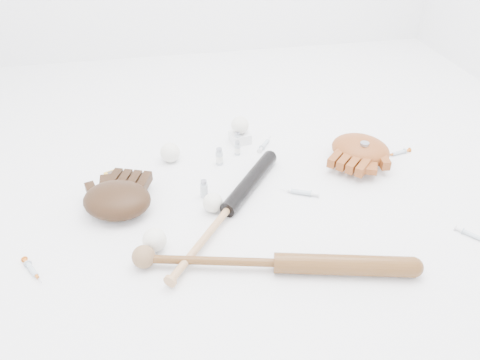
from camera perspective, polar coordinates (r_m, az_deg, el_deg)
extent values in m
plane|color=white|center=(1.73, 0.31, -2.00)|extent=(3.00, 3.00, 0.00)
cube|color=gold|center=(1.90, -15.10, 0.51)|extent=(0.08, 0.10, 0.00)
cube|color=white|center=(2.04, -0.01, 5.23)|extent=(0.09, 0.09, 0.04)
sphere|color=white|center=(2.01, -0.01, 6.71)|extent=(0.08, 0.08, 0.08)
sphere|color=white|center=(1.51, -10.38, -7.19)|extent=(0.08, 0.08, 0.08)
sphere|color=white|center=(1.92, -8.52, 3.32)|extent=(0.08, 0.08, 0.08)
sphere|color=white|center=(1.64, -3.34, -2.78)|extent=(0.07, 0.07, 0.07)
sphere|color=brown|center=(1.47, -11.66, -9.15)|extent=(0.07, 0.07, 0.07)
cylinder|color=silver|center=(1.95, -0.31, 3.93)|extent=(0.02, 0.02, 0.06)
cylinder|color=silver|center=(2.01, -0.31, 5.07)|extent=(0.03, 0.03, 0.07)
cylinder|color=silver|center=(1.88, -2.54, 2.90)|extent=(0.03, 0.03, 0.07)
cylinder|color=silver|center=(1.93, 14.75, 3.08)|extent=(0.04, 0.04, 0.11)
cylinder|color=silver|center=(1.71, -4.41, -1.06)|extent=(0.03, 0.03, 0.07)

